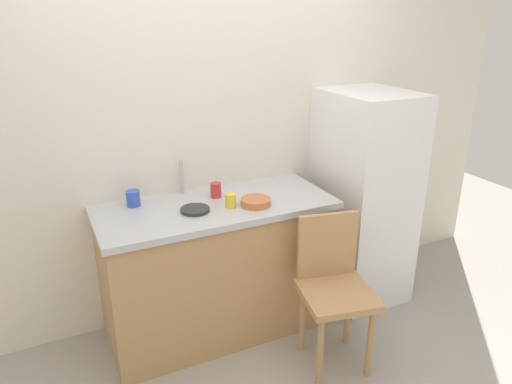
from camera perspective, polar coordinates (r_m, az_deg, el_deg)
back_wall at (r=3.10m, az=-6.34°, el=7.22°), size 4.80×0.10×2.48m
cabinet_base at (r=3.08m, az=-4.66°, el=-9.34°), size 1.39×0.60×0.84m
countertop at (r=2.88m, az=-4.92°, el=-1.74°), size 1.43×0.64×0.04m
faucet at (r=3.02m, az=-8.92°, el=1.82°), size 0.02×0.02×0.22m
refrigerator at (r=3.43m, az=12.74°, el=-0.62°), size 0.52×0.64×1.48m
chair at (r=2.82m, az=9.28°, el=-10.89°), size 0.47×0.47×0.89m
terracotta_bowl at (r=2.83m, az=-0.03°, el=-1.19°), size 0.18×0.18×0.04m
hotplate at (r=2.77m, az=-7.33°, el=-2.12°), size 0.17×0.17×0.02m
cup_red at (r=2.96m, az=-4.84°, el=0.24°), size 0.07×0.07×0.09m
cup_yellow at (r=2.81m, az=-3.00°, el=-1.01°), size 0.06×0.06×0.08m
cup_blue at (r=2.91m, az=-14.53°, el=-0.74°), size 0.08×0.08×0.09m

